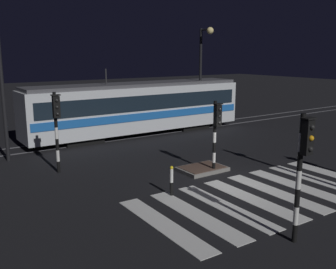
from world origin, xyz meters
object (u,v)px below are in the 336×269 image
at_px(traffic_light_median_centre, 216,126).
at_px(street_lamp_trackside_left, 0,55).
at_px(traffic_light_kerb_mid_left, 303,160).
at_px(tram, 138,107).
at_px(traffic_light_corner_far_left, 56,120).
at_px(street_lamp_trackside_right, 203,65).
at_px(bollard_island_edge, 172,181).

bearing_deg(traffic_light_median_centre, street_lamp_trackside_left, 135.39).
relative_size(traffic_light_kerb_mid_left, tram, 0.25).
distance_m(traffic_light_median_centre, tram, 8.90).
height_order(traffic_light_kerb_mid_left, traffic_light_corner_far_left, traffic_light_kerb_mid_left).
distance_m(traffic_light_corner_far_left, tram, 8.50).
xyz_separation_m(traffic_light_kerb_mid_left, street_lamp_trackside_left, (-4.56, 12.74, 2.62)).
distance_m(traffic_light_kerb_mid_left, street_lamp_trackside_right, 16.30).
xyz_separation_m(street_lamp_trackside_left, bollard_island_edge, (3.79, -7.93, -4.40)).
relative_size(street_lamp_trackside_right, tram, 0.46).
height_order(traffic_light_corner_far_left, bollard_island_edge, traffic_light_corner_far_left).
bearing_deg(street_lamp_trackside_right, traffic_light_corner_far_left, -159.49).
bearing_deg(traffic_light_corner_far_left, street_lamp_trackside_right, 20.51).
height_order(traffic_light_kerb_mid_left, street_lamp_trackside_left, street_lamp_trackside_left).
relative_size(traffic_light_median_centre, traffic_light_corner_far_left, 0.89).
distance_m(traffic_light_corner_far_left, bollard_island_edge, 5.75).
xyz_separation_m(traffic_light_corner_far_left, tram, (6.84, 5.03, -0.54)).
xyz_separation_m(traffic_light_median_centre, traffic_light_corner_far_left, (-5.51, 3.77, 0.25)).
xyz_separation_m(traffic_light_median_centre, street_lamp_trackside_left, (-6.87, 6.78, 2.92)).
height_order(street_lamp_trackside_right, bollard_island_edge, street_lamp_trackside_right).
distance_m(street_lamp_trackside_right, bollard_island_edge, 13.32).
height_order(street_lamp_trackside_left, tram, street_lamp_trackside_left).
distance_m(traffic_light_kerb_mid_left, bollard_island_edge, 5.19).
distance_m(traffic_light_median_centre, street_lamp_trackside_left, 10.08).
bearing_deg(bollard_island_edge, tram, 66.09).
distance_m(traffic_light_kerb_mid_left, street_lamp_trackside_left, 13.78).
bearing_deg(street_lamp_trackside_left, traffic_light_median_centre, -44.61).
xyz_separation_m(street_lamp_trackside_right, tram, (-4.52, 0.78, -2.52)).
height_order(street_lamp_trackside_right, tram, street_lamp_trackside_right).
relative_size(traffic_light_kerb_mid_left, street_lamp_trackside_left, 0.45).
bearing_deg(tram, bollard_island_edge, -113.91).
relative_size(traffic_light_kerb_mid_left, traffic_light_corner_far_left, 1.02).
xyz_separation_m(traffic_light_kerb_mid_left, bollard_island_edge, (-0.77, 4.81, -1.78)).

